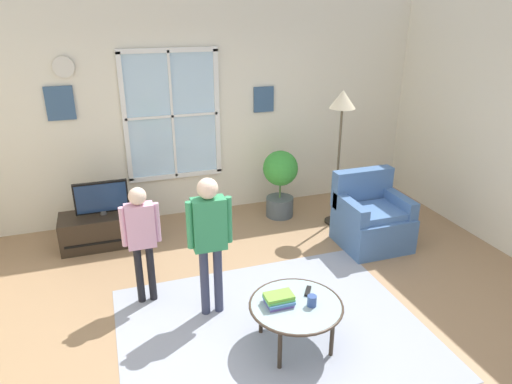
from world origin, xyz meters
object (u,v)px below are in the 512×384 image
at_px(armchair, 371,219).
at_px(tv_stand, 106,229).
at_px(book_stack, 279,299).
at_px(person_green_shirt, 209,232).
at_px(potted_plant_by_window, 280,179).
at_px(coffee_table, 296,307).
at_px(remote_near_books, 308,291).
at_px(person_pink_shirt, 141,232).
at_px(cup, 312,301).
at_px(floor_lamp, 342,113).
at_px(television, 101,198).

bearing_deg(armchair, tv_stand, 161.41).
xyz_separation_m(tv_stand, book_stack, (1.33, -2.34, 0.25)).
relative_size(person_green_shirt, potted_plant_by_window, 1.46).
bearing_deg(tv_stand, book_stack, -60.41).
bearing_deg(person_green_shirt, coffee_table, -49.39).
height_order(coffee_table, remote_near_books, remote_near_books).
bearing_deg(book_stack, armchair, 37.85).
bearing_deg(person_pink_shirt, cup, -41.52).
height_order(remote_near_books, floor_lamp, floor_lamp).
relative_size(coffee_table, floor_lamp, 0.45).
xyz_separation_m(coffee_table, book_stack, (-0.13, 0.05, 0.07)).
bearing_deg(television, remote_near_books, -54.20).
bearing_deg(person_green_shirt, floor_lamp, 34.53).
xyz_separation_m(tv_stand, television, (0.00, -0.00, 0.41)).
distance_m(tv_stand, cup, 2.92).
relative_size(person_pink_shirt, person_green_shirt, 0.88).
bearing_deg(person_pink_shirt, tv_stand, 104.07).
relative_size(cup, person_pink_shirt, 0.08).
bearing_deg(armchair, coffee_table, -138.80).
relative_size(tv_stand, person_pink_shirt, 0.87).
height_order(armchair, person_green_shirt, person_green_shirt).
xyz_separation_m(cup, floor_lamp, (1.33, 2.09, 1.02)).
height_order(cup, person_pink_shirt, person_pink_shirt).
bearing_deg(person_pink_shirt, remote_near_books, -35.24).
bearing_deg(armchair, potted_plant_by_window, 123.96).
height_order(book_stack, person_pink_shirt, person_pink_shirt).
bearing_deg(floor_lamp, armchair, -79.59).
relative_size(armchair, coffee_table, 1.10).
distance_m(person_pink_shirt, floor_lamp, 2.85).
bearing_deg(remote_near_books, floor_lamp, 56.21).
bearing_deg(floor_lamp, potted_plant_by_window, 144.94).
bearing_deg(person_pink_shirt, potted_plant_by_window, 36.29).
height_order(coffee_table, book_stack, book_stack).
xyz_separation_m(coffee_table, person_pink_shirt, (-1.12, 1.04, 0.37)).
distance_m(television, remote_near_books, 2.79).
bearing_deg(person_green_shirt, book_stack, -54.74).
xyz_separation_m(remote_near_books, person_green_shirt, (-0.73, 0.53, 0.43)).
relative_size(armchair, potted_plant_by_window, 0.94).
bearing_deg(coffee_table, remote_near_books, 37.61).
bearing_deg(person_pink_shirt, floor_lamp, 21.22).
distance_m(television, person_pink_shirt, 1.40).
relative_size(television, floor_lamp, 0.35).
height_order(cup, remote_near_books, cup).
relative_size(book_stack, person_pink_shirt, 0.20).
bearing_deg(television, tv_stand, 90.00).
xyz_separation_m(coffee_table, remote_near_books, (0.17, 0.13, 0.03)).
distance_m(cup, remote_near_books, 0.20).
distance_m(television, cup, 2.91).
xyz_separation_m(tv_stand, armchair, (3.03, -1.02, 0.13)).
relative_size(cup, person_green_shirt, 0.07).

